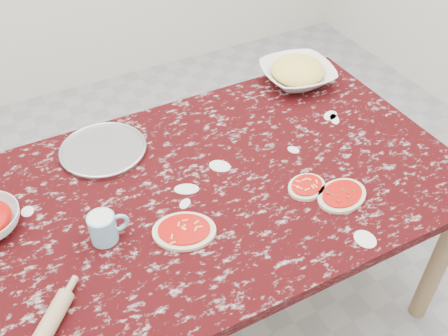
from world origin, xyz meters
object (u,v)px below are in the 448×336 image
flour_mug (104,227)px  cheese_bowl (297,75)px  rolling_pin (45,332)px  worktable (224,196)px  pizza_tray (103,150)px

flour_mug → cheese_bowl: bearing=24.8°
cheese_bowl → rolling_pin: (-1.22, -0.70, -0.01)m
flour_mug → rolling_pin: flour_mug is taller
worktable → cheese_bowl: size_ratio=5.39×
rolling_pin → cheese_bowl: bearing=29.8°
flour_mug → rolling_pin: bearing=-134.1°
pizza_tray → cheese_bowl: 0.88m
worktable → rolling_pin: rolling_pin is taller
worktable → cheese_bowl: cheese_bowl is taller
worktable → pizza_tray: size_ratio=5.29×
cheese_bowl → flour_mug: (-0.99, -0.46, 0.01)m
flour_mug → rolling_pin: 0.34m
pizza_tray → cheese_bowl: bearing=4.1°
worktable → rolling_pin: size_ratio=6.86×
pizza_tray → flour_mug: flour_mug is taller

